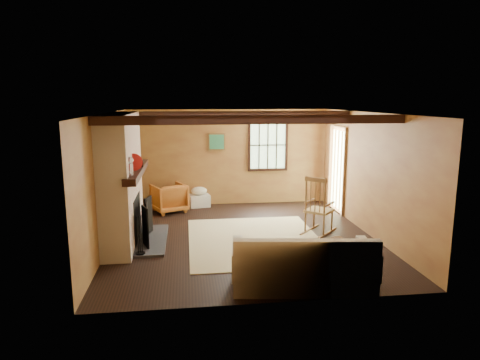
{
  "coord_description": "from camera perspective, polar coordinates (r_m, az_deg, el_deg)",
  "views": [
    {
      "loc": [
        -1.06,
        -7.9,
        2.65
      ],
      "look_at": [
        -0.01,
        0.4,
        1.06
      ],
      "focal_mm": 32.0,
      "sensor_mm": 36.0,
      "label": 1
    }
  ],
  "objects": [
    {
      "name": "firewood_pile",
      "position": [
        10.85,
        -12.56,
        -2.98
      ],
      "size": [
        0.67,
        0.12,
        0.24
      ],
      "color": "brown",
      "rests_on": "ground"
    },
    {
      "name": "sofa",
      "position": [
        6.27,
        8.44,
        -11.5
      ],
      "size": [
        2.11,
        1.15,
        0.81
      ],
      "rotation": [
        0.0,
        0.0,
        -0.13
      ],
      "color": "white",
      "rests_on": "ground"
    },
    {
      "name": "armchair",
      "position": [
        10.31,
        -9.45,
        -2.35
      ],
      "size": [
        0.97,
        0.98,
        0.68
      ],
      "primitive_type": "imported",
      "rotation": [
        0.0,
        0.0,
        -2.72
      ],
      "color": "#BF6026",
      "rests_on": "ground"
    },
    {
      "name": "ground",
      "position": [
        8.4,
        0.41,
        -7.64
      ],
      "size": [
        5.5,
        5.5,
        0.0
      ],
      "primitive_type": "plane",
      "color": "black",
      "rests_on": "ground"
    },
    {
      "name": "room_envelope",
      "position": [
        8.32,
        1.7,
        3.73
      ],
      "size": [
        5.02,
        5.52,
        2.44
      ],
      "color": "#A97F3C",
      "rests_on": "ground"
    },
    {
      "name": "rocking_chair",
      "position": [
        8.7,
        10.39,
        -3.81
      ],
      "size": [
        0.89,
        0.92,
        1.16
      ],
      "rotation": [
        0.0,
        0.0,
        2.4
      ],
      "color": "#A37F4F",
      "rests_on": "ground"
    },
    {
      "name": "basket_pillow",
      "position": [
        10.7,
        -5.48,
        -1.45
      ],
      "size": [
        0.41,
        0.33,
        0.2
      ],
      "primitive_type": "ellipsoid",
      "rotation": [
        0.0,
        0.0,
        -0.04
      ],
      "color": "white",
      "rests_on": "laundry_basket"
    },
    {
      "name": "laundry_basket",
      "position": [
        10.75,
        -5.46,
        -2.75
      ],
      "size": [
        0.56,
        0.46,
        0.3
      ],
      "primitive_type": "cube",
      "rotation": [
        0.0,
        0.0,
        0.18
      ],
      "color": "silver",
      "rests_on": "ground"
    },
    {
      "name": "fireplace",
      "position": [
        8.14,
        -15.31,
        -0.61
      ],
      "size": [
        1.02,
        2.3,
        2.4
      ],
      "color": "#A64940",
      "rests_on": "ground"
    },
    {
      "name": "rug",
      "position": [
        8.24,
        1.99,
        -8.0
      ],
      "size": [
        2.5,
        3.0,
        0.01
      ],
      "primitive_type": "cube",
      "color": "#CCC088",
      "rests_on": "ground"
    }
  ]
}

